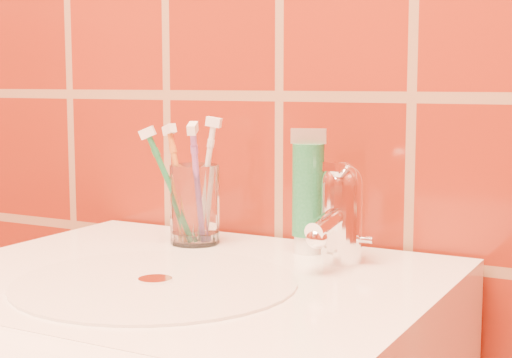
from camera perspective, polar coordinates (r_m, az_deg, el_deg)
The scene contains 7 objects.
glass_tumbler at distance 1.02m, azimuth -4.49°, elevation -1.85°, with size 0.06×0.06×0.10m, color white.
toothpaste_tube at distance 0.96m, azimuth 3.81°, elevation -1.20°, with size 0.04×0.04×0.15m.
faucet at distance 0.92m, azimuth 6.16°, elevation -2.21°, with size 0.05×0.11×0.12m.
toothbrush_0 at distance 1.02m, azimuth -3.70°, elevation -0.12°, with size 0.05×0.03×0.17m, color silver, non-canonical shape.
toothbrush_1 at distance 1.04m, azimuth -5.60°, elevation -0.39°, with size 0.07×0.04×0.16m, color #C56822, non-canonical shape.
toothbrush_2 at distance 1.02m, azimuth -6.22°, elevation -0.57°, with size 0.08×0.05×0.16m, color #1E7141, non-canonical shape.
toothbrush_3 at distance 1.00m, azimuth -4.30°, elevation -0.48°, with size 0.04×0.07×0.17m, color #8B4DA7, non-canonical shape.
Camera 1 is at (0.47, 0.25, 1.06)m, focal length 55.00 mm.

